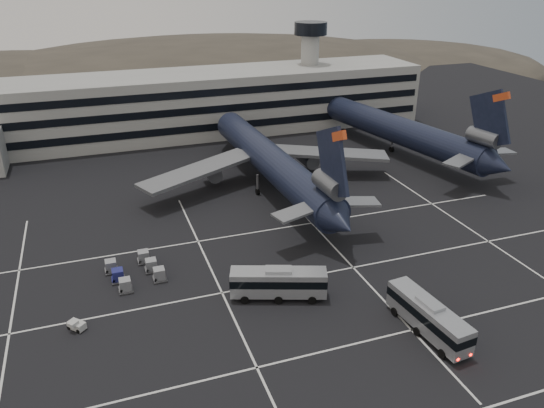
% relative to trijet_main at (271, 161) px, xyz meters
% --- Properties ---
extents(ground, '(260.00, 260.00, 0.00)m').
position_rel_trijet_main_xyz_m(ground, '(-10.63, -33.09, -5.25)').
color(ground, black).
rests_on(ground, ground).
extents(lane_markings, '(90.00, 55.62, 0.01)m').
position_rel_trijet_main_xyz_m(lane_markings, '(-9.68, -32.36, -5.24)').
color(lane_markings, silver).
rests_on(lane_markings, ground).
extents(terminal, '(125.00, 26.00, 24.00)m').
position_rel_trijet_main_xyz_m(terminal, '(-13.58, 38.06, 1.68)').
color(terminal, gray).
rests_on(terminal, ground).
extents(hills, '(352.00, 180.00, 44.00)m').
position_rel_trijet_main_xyz_m(hills, '(7.36, 136.91, -17.32)').
color(hills, '#38332B').
rests_on(hills, ground).
extents(trijet_main, '(47.43, 57.60, 18.08)m').
position_rel_trijet_main_xyz_m(trijet_main, '(0.00, 0.00, 0.00)').
color(trijet_main, black).
rests_on(trijet_main, ground).
extents(trijet_far, '(20.21, 57.42, 18.08)m').
position_rel_trijet_main_xyz_m(trijet_far, '(31.22, 9.86, 0.18)').
color(trijet_far, black).
rests_on(trijet_far, ground).
extents(bus_near, '(3.77, 11.62, 4.03)m').
position_rel_trijet_main_xyz_m(bus_near, '(2.67, -43.90, -3.04)').
color(bus_near, gray).
rests_on(bus_near, ground).
extents(bus_far, '(11.76, 6.42, 4.07)m').
position_rel_trijet_main_xyz_m(bus_far, '(-10.40, -32.28, -3.02)').
color(bus_far, gray).
rests_on(bus_far, ground).
extents(tug_b, '(2.17, 2.21, 1.25)m').
position_rel_trijet_main_xyz_m(tug_b, '(-33.51, -30.64, -4.70)').
color(tug_b, '#B9B9B4').
rests_on(tug_b, ground).
extents(uld_cluster, '(7.82, 8.66, 1.66)m').
position_rel_trijet_main_xyz_m(uld_cluster, '(-26.26, -21.53, -4.44)').
color(uld_cluster, '#2D2D30').
rests_on(uld_cluster, ground).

